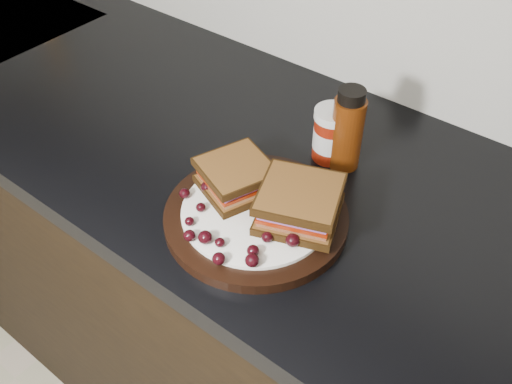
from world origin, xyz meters
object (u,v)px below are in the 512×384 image
plate (256,217)px  condiment_jar (332,134)px  sandwich_left (236,177)px  oil_bottle (347,129)px

plate → condiment_jar: size_ratio=2.94×
plate → sandwich_left: bearing=160.4°
plate → oil_bottle: size_ratio=1.91×
sandwich_left → condiment_jar: (0.06, 0.18, 0.00)m
plate → sandwich_left: 0.07m
plate → condiment_jar: 0.21m
sandwich_left → oil_bottle: size_ratio=0.70×
condiment_jar → oil_bottle: (0.03, -0.00, 0.03)m
oil_bottle → plate: bearing=-99.2°
condiment_jar → sandwich_left: bearing=-107.3°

